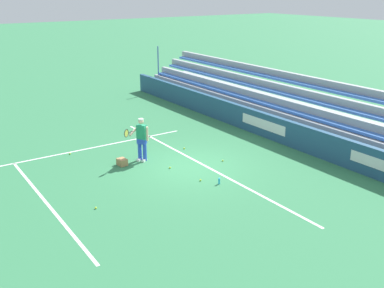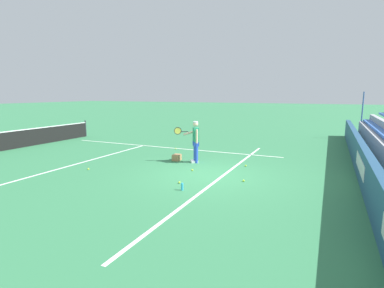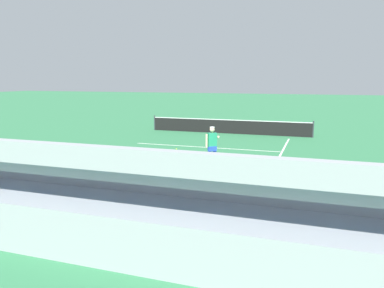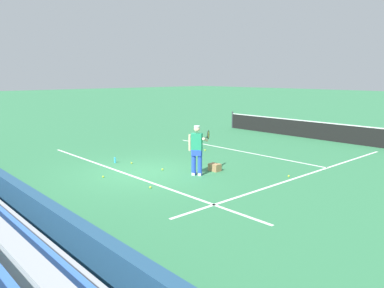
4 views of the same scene
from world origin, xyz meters
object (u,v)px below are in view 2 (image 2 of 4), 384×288
(tennis_player, at_px, (195,141))
(tennis_net, at_px, (5,141))
(tennis_ball_near_player, at_px, (88,169))
(tennis_ball_stray_back, at_px, (244,181))
(ball_box_cardboard, at_px, (177,157))
(water_bottle, at_px, (182,187))
(tennis_ball_toward_net, at_px, (192,170))
(tennis_ball_on_baseline, at_px, (246,166))
(tennis_ball_far_right, at_px, (179,182))
(tennis_ball_far_left, at_px, (176,149))

(tennis_player, relative_size, tennis_net, 0.15)
(tennis_ball_near_player, relative_size, tennis_ball_stray_back, 1.00)
(ball_box_cardboard, distance_m, water_bottle, 4.03)
(tennis_net, bearing_deg, ball_box_cardboard, -79.84)
(tennis_player, distance_m, water_bottle, 3.76)
(tennis_player, bearing_deg, tennis_net, 99.28)
(tennis_net, bearing_deg, water_bottle, -99.86)
(water_bottle, height_order, tennis_net, tennis_net)
(tennis_ball_near_player, bearing_deg, ball_box_cardboard, -38.70)
(tennis_player, height_order, tennis_ball_toward_net, tennis_player)
(tennis_player, bearing_deg, tennis_ball_toward_net, -160.10)
(tennis_ball_on_baseline, height_order, tennis_ball_far_right, same)
(tennis_player, xyz_separation_m, tennis_ball_toward_net, (-1.32, -0.48, -0.86))
(tennis_player, height_order, tennis_ball_far_right, tennis_player)
(ball_box_cardboard, distance_m, tennis_ball_stray_back, 3.92)
(tennis_ball_far_right, bearing_deg, tennis_player, 14.62)
(tennis_ball_far_right, relative_size, water_bottle, 0.30)
(ball_box_cardboard, height_order, tennis_ball_far_left, ball_box_cardboard)
(ball_box_cardboard, height_order, tennis_ball_near_player, ball_box_cardboard)
(tennis_ball_on_baseline, xyz_separation_m, water_bottle, (-3.67, 0.96, 0.08))
(tennis_net, bearing_deg, tennis_ball_stray_back, -91.27)
(tennis_ball_far_left, distance_m, tennis_net, 8.59)
(ball_box_cardboard, height_order, tennis_net, tennis_net)
(tennis_ball_far_right, height_order, tennis_ball_near_player, same)
(tennis_player, distance_m, tennis_ball_far_left, 3.22)
(tennis_ball_stray_back, bearing_deg, water_bottle, 138.72)
(tennis_ball_near_player, bearing_deg, tennis_ball_far_left, -11.29)
(tennis_ball_on_baseline, xyz_separation_m, tennis_ball_toward_net, (-1.50, 1.63, 0.00))
(tennis_ball_far_right, distance_m, tennis_ball_far_left, 5.94)
(tennis_ball_far_right, xyz_separation_m, tennis_ball_far_left, (5.19, 2.88, 0.00))
(tennis_ball_stray_back, distance_m, tennis_ball_far_left, 6.26)
(tennis_ball_far_left, bearing_deg, tennis_ball_stray_back, -131.45)
(tennis_player, distance_m, tennis_ball_stray_back, 3.30)
(tennis_ball_on_baseline, xyz_separation_m, tennis_ball_near_player, (-3.01, 5.24, 0.00))
(tennis_player, bearing_deg, tennis_ball_far_left, 42.94)
(tennis_ball_stray_back, relative_size, tennis_net, 0.01)
(tennis_ball_toward_net, xyz_separation_m, tennis_net, (-0.27, 10.25, 0.46))
(water_bottle, bearing_deg, tennis_ball_far_right, 34.11)
(ball_box_cardboard, bearing_deg, tennis_ball_far_left, 28.83)
(tennis_ball_on_baseline, bearing_deg, tennis_ball_stray_back, -167.14)
(tennis_ball_on_baseline, bearing_deg, tennis_ball_near_player, 119.88)
(tennis_player, height_order, tennis_ball_near_player, tennis_player)
(ball_box_cardboard, xyz_separation_m, tennis_ball_far_right, (-2.92, -1.63, -0.10))
(tennis_ball_toward_net, relative_size, tennis_ball_stray_back, 1.00)
(tennis_ball_stray_back, bearing_deg, tennis_ball_toward_net, 75.40)
(tennis_ball_near_player, distance_m, tennis_ball_stray_back, 5.79)
(tennis_ball_far_left, bearing_deg, tennis_ball_far_right, -151.02)
(tennis_ball_near_player, bearing_deg, tennis_ball_far_right, -91.30)
(tennis_ball_stray_back, distance_m, tennis_net, 12.35)
(tennis_ball_far_right, relative_size, tennis_ball_far_left, 1.00)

